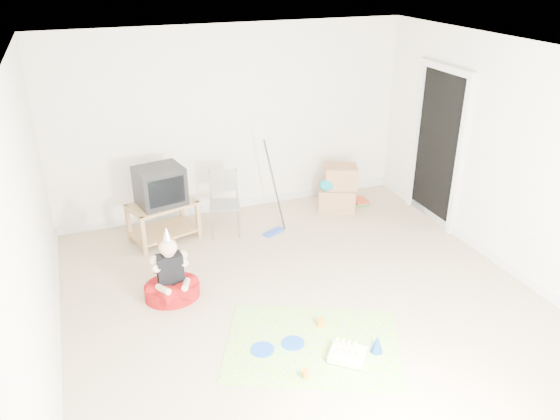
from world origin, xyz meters
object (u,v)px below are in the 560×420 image
object	(u,v)px
seated_woman	(171,282)
birthday_cake	(348,355)
folding_chair	(225,205)
cardboard_boxes	(338,189)
tv_stand	(163,218)
crt_tv	(160,186)

from	to	relation	value
seated_woman	birthday_cake	world-z (taller)	seated_woman
folding_chair	birthday_cake	distance (m)	2.88
cardboard_boxes	birthday_cake	xyz separation A→B (m)	(-1.36, -2.98, -0.27)
cardboard_boxes	birthday_cake	world-z (taller)	cardboard_boxes
tv_stand	birthday_cake	world-z (taller)	tv_stand
tv_stand	cardboard_boxes	bearing A→B (deg)	0.81
tv_stand	crt_tv	xyz separation A→B (m)	(-0.00, 0.00, 0.46)
folding_chair	seated_woman	size ratio (longest dim) A/B	1.00
folding_chair	seated_woman	world-z (taller)	folding_chair
tv_stand	seated_woman	size ratio (longest dim) A/B	1.09
tv_stand	cardboard_boxes	distance (m)	2.52
crt_tv	seated_woman	world-z (taller)	crt_tv
cardboard_boxes	seated_woman	world-z (taller)	seated_woman
crt_tv	birthday_cake	size ratio (longest dim) A/B	1.37
crt_tv	seated_woman	distance (m)	1.48
tv_stand	birthday_cake	xyz separation A→B (m)	(1.16, -2.95, -0.26)
crt_tv	seated_woman	size ratio (longest dim) A/B	0.66
crt_tv	cardboard_boxes	bearing A→B (deg)	-10.80
tv_stand	seated_woman	bearing A→B (deg)	-96.66
tv_stand	seated_woman	world-z (taller)	seated_woman
crt_tv	cardboard_boxes	world-z (taller)	crt_tv
folding_chair	tv_stand	bearing A→B (deg)	171.47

